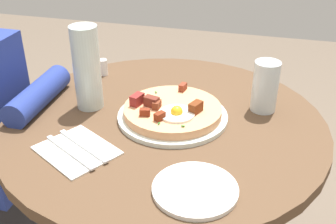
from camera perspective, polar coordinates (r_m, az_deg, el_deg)
The scene contains 10 objects.
dining_table at distance 1.18m, azimuth -0.59°, elevation -8.59°, with size 0.84×0.84×0.76m.
pizza_plate at distance 1.07m, azimuth 0.64°, elevation -0.60°, with size 0.29×0.29×0.01m, color silver.
breakfast_pizza at distance 1.06m, azimuth 0.57°, elevation 0.24°, with size 0.25×0.25×0.05m.
bread_plate at distance 0.84m, azimuth 3.75°, elevation -10.58°, with size 0.17×0.17×0.01m, color white.
napkin at distance 0.97m, azimuth -12.45°, elevation -5.18°, with size 0.17×0.14×0.00m, color white.
fork at distance 0.98m, azimuth -11.60°, elevation -4.55°, with size 0.18×0.01×0.01m, color silver.
knife at distance 0.96m, azimuth -13.36°, elevation -5.37°, with size 0.18×0.01×0.01m, color silver.
water_glass at distance 1.12m, azimuth 13.24°, elevation 3.45°, with size 0.07×0.07×0.14m, color silver.
water_bottle at distance 1.11m, azimuth -11.11°, elevation 5.97°, with size 0.07×0.07×0.23m, color silver.
salt_shaker at distance 1.33m, azimuth -8.93°, elevation 6.12°, with size 0.03×0.03×0.05m, color white.
Camera 1 is at (0.25, -0.89, 1.30)m, focal length 44.28 mm.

